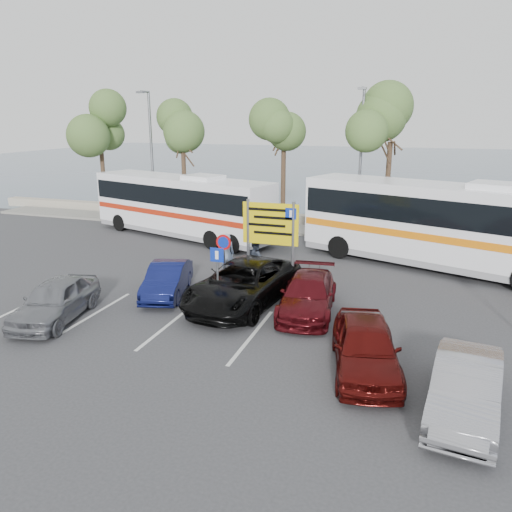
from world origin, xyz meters
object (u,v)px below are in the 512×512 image
(coach_bus_right, at_px, (446,229))
(car_silver_a, at_px, (55,300))
(coach_bus_left, at_px, (181,208))
(car_silver_b, at_px, (465,388))
(car_blue, at_px, (167,280))
(direction_sign, at_px, (270,231))
(street_lamp_right, at_px, (361,155))
(pedestrian_near, at_px, (227,254))
(car_red, at_px, (366,346))
(car_maroon, at_px, (308,295))
(street_lamp_left, at_px, (151,151))
(pedestrian_far, at_px, (256,260))
(suv_black, at_px, (243,284))

(coach_bus_right, height_order, car_silver_a, coach_bus_right)
(coach_bus_left, relative_size, car_silver_b, 2.89)
(car_silver_a, relative_size, car_blue, 1.09)
(direction_sign, relative_size, car_blue, 0.96)
(car_silver_a, xyz_separation_m, car_silver_b, (12.70, -1.65, -0.02))
(street_lamp_right, distance_m, pedestrian_near, 10.47)
(coach_bus_right, distance_m, car_blue, 12.33)
(car_silver_b, bearing_deg, street_lamp_right, 112.40)
(car_silver_b, bearing_deg, direction_sign, 141.96)
(car_red, height_order, pedestrian_near, pedestrian_near)
(car_maroon, bearing_deg, street_lamp_left, 131.11)
(car_maroon, height_order, pedestrian_far, pedestrian_far)
(car_silver_a, xyz_separation_m, car_maroon, (7.90, 3.35, -0.05))
(direction_sign, xyz_separation_m, coach_bus_right, (6.50, 5.27, -0.56))
(car_blue, height_order, car_silver_b, car_silver_b)
(street_lamp_left, xyz_separation_m, car_silver_b, (17.70, -17.02, -3.93))
(street_lamp_left, height_order, pedestrian_far, street_lamp_left)
(coach_bus_left, bearing_deg, car_silver_b, -44.59)
(direction_sign, bearing_deg, car_maroon, -41.84)
(street_lamp_right, relative_size, pedestrian_far, 4.67)
(coach_bus_right, distance_m, car_silver_a, 16.25)
(car_blue, distance_m, pedestrian_near, 3.50)
(street_lamp_right, bearing_deg, car_silver_a, -117.50)
(direction_sign, relative_size, pedestrian_far, 2.10)
(street_lamp_left, xyz_separation_m, car_red, (15.30, -15.67, -3.88))
(car_blue, distance_m, car_silver_b, 11.45)
(car_silver_a, relative_size, pedestrian_near, 2.27)
(street_lamp_left, relative_size, coach_bus_right, 0.61)
(suv_black, bearing_deg, car_red, -29.72)
(suv_black, relative_size, pedestrian_far, 3.31)
(coach_bus_left, height_order, coach_bus_right, coach_bus_right)
(car_maroon, height_order, pedestrian_near, pedestrian_near)
(coach_bus_right, relative_size, car_red, 3.12)
(coach_bus_right, height_order, car_silver_b, coach_bus_right)
(suv_black, distance_m, pedestrian_far, 2.98)
(street_lamp_right, height_order, pedestrian_near, street_lamp_right)
(coach_bus_left, bearing_deg, street_lamp_left, 139.22)
(street_lamp_right, height_order, coach_bus_left, street_lamp_right)
(coach_bus_left, bearing_deg, car_red, -46.99)
(street_lamp_left, relative_size, pedestrian_far, 4.67)
(car_silver_b, height_order, pedestrian_far, pedestrian_far)
(coach_bus_right, bearing_deg, car_maroon, -123.44)
(car_red, distance_m, pedestrian_far, 8.46)
(car_blue, bearing_deg, coach_bus_left, 98.26)
(suv_black, bearing_deg, coach_bus_left, 135.41)
(coach_bus_left, bearing_deg, car_silver_a, -83.07)
(car_maroon, xyz_separation_m, pedestrian_near, (-4.36, 3.29, 0.26))
(street_lamp_right, distance_m, direction_sign, 10.73)
(car_red, bearing_deg, direction_sign, 117.06)
(direction_sign, distance_m, car_silver_a, 8.03)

